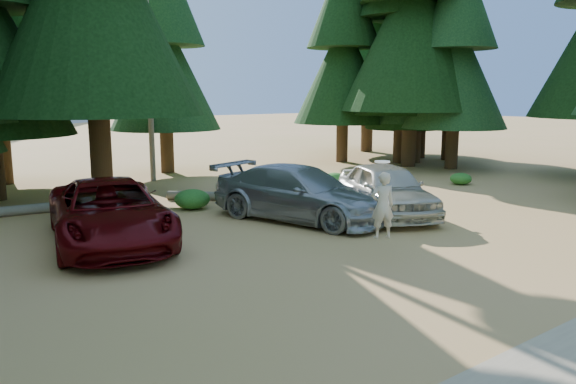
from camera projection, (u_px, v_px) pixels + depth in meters
name	position (u px, v px, depth m)	size (l,w,h in m)	color
ground	(372.00, 258.00, 13.44)	(160.00, 160.00, 0.00)	tan
forest_belt_north	(132.00, 181.00, 25.23)	(36.00, 7.00, 22.00)	black
forest_belt_east	(548.00, 179.00, 25.77)	(6.00, 22.00, 22.00)	black
snag_front	(148.00, 44.00, 24.27)	(0.24, 0.24, 12.00)	#6D6557
snag_back	(91.00, 68.00, 24.44)	(0.20, 0.20, 10.00)	#6D6557
red_pickup	(110.00, 212.00, 14.60)	(2.77, 6.01, 1.67)	#59070B
silver_minivan_center	(300.00, 193.00, 17.36)	(2.35, 5.79, 1.68)	#9EA1A6
silver_minivan_right	(386.00, 189.00, 18.04)	(1.99, 4.96, 1.69)	beige
frisbee_player	(383.00, 205.00, 13.27)	(0.69, 0.59, 1.85)	beige
log_left	(22.00, 210.00, 18.17)	(0.33, 0.33, 4.64)	#6D6557
log_mid	(219.00, 196.00, 20.65)	(0.32, 0.32, 3.88)	#6D6557
log_right	(271.00, 184.00, 23.55)	(0.30, 0.30, 4.70)	#6D6557
shrub_far_left	(86.00, 216.00, 16.79)	(0.98, 0.98, 0.54)	#21611D
shrub_left	(79.00, 222.00, 15.87)	(1.10, 1.10, 0.60)	#21611D
shrub_center_left	(192.00, 199.00, 19.13)	(1.21, 1.21, 0.66)	#21611D
shrub_center_right	(259.00, 187.00, 21.65)	(1.12, 1.12, 0.62)	#21611D
shrub_right	(258.00, 194.00, 20.55)	(0.91, 0.91, 0.50)	#21611D
shrub_far_right	(335.00, 179.00, 24.11)	(0.97, 0.97, 0.53)	#21611D
shrub_edge_east	(461.00, 179.00, 24.24)	(0.91, 0.91, 0.50)	#21611D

